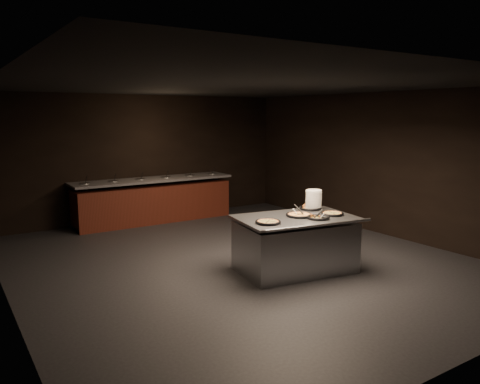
{
  "coord_description": "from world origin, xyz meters",
  "views": [
    {
      "loc": [
        -4.14,
        -6.39,
        2.43
      ],
      "look_at": [
        0.23,
        0.3,
        1.12
      ],
      "focal_mm": 35.0,
      "sensor_mm": 36.0,
      "label": 1
    }
  ],
  "objects_px": {
    "serving_counter": "(295,245)",
    "plate_stack": "(314,200)",
    "pan_veggie_whole": "(268,222)",
    "pan_cheese_whole": "(299,215)"
  },
  "relations": [
    {
      "from": "serving_counter",
      "to": "plate_stack",
      "type": "bearing_deg",
      "value": 34.51
    },
    {
      "from": "pan_veggie_whole",
      "to": "pan_cheese_whole",
      "type": "bearing_deg",
      "value": 10.18
    },
    {
      "from": "plate_stack",
      "to": "serving_counter",
      "type": "bearing_deg",
      "value": -154.55
    },
    {
      "from": "serving_counter",
      "to": "pan_cheese_whole",
      "type": "xyz_separation_m",
      "value": [
        0.08,
        0.01,
        0.47
      ]
    },
    {
      "from": "pan_veggie_whole",
      "to": "serving_counter",
      "type": "bearing_deg",
      "value": 10.73
    },
    {
      "from": "plate_stack",
      "to": "pan_cheese_whole",
      "type": "xyz_separation_m",
      "value": [
        -0.56,
        -0.3,
        -0.14
      ]
    },
    {
      "from": "pan_veggie_whole",
      "to": "plate_stack",
      "type": "bearing_deg",
      "value": 18.51
    },
    {
      "from": "pan_cheese_whole",
      "to": "serving_counter",
      "type": "bearing_deg",
      "value": -174.16
    },
    {
      "from": "plate_stack",
      "to": "pan_cheese_whole",
      "type": "bearing_deg",
      "value": -152.09
    },
    {
      "from": "pan_cheese_whole",
      "to": "plate_stack",
      "type": "bearing_deg",
      "value": 27.91
    }
  ]
}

